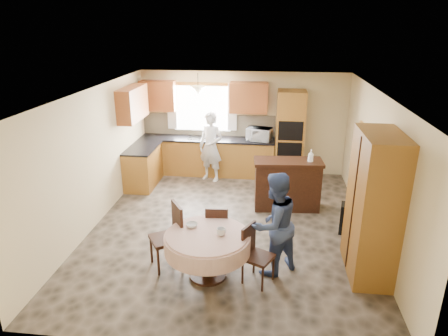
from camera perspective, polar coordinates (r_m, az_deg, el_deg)
floor at (r=7.54m, az=0.76°, el=-8.36°), size 5.00×6.00×0.01m
ceiling at (r=6.71m, az=0.86°, el=10.73°), size 5.00×6.00×0.01m
wall_back at (r=9.89m, az=2.66°, el=6.43°), size 5.00×0.02×2.50m
wall_front at (r=4.34m, az=-3.49°, el=-12.70°), size 5.00×0.02×2.50m
wall_left at (r=7.68m, az=-18.08°, el=1.34°), size 0.02×6.00×2.50m
wall_right at (r=7.22m, az=20.95°, el=-0.21°), size 0.02×6.00×2.50m
window at (r=9.91m, az=-3.15°, el=8.53°), size 1.40×0.03×1.10m
curtain_left at (r=10.01m, az=-7.49°, el=8.80°), size 0.22×0.02×1.15m
curtain_right at (r=9.75m, az=1.19°, el=8.66°), size 0.22×0.02×1.15m
base_cab_back at (r=9.92m, az=-2.44°, el=1.62°), size 3.30×0.60×0.88m
counter_back at (r=9.79m, az=-2.48°, el=4.17°), size 3.30×0.64×0.04m
base_cab_left at (r=9.41m, az=-11.46°, el=0.16°), size 0.60×1.20×0.88m
counter_left at (r=9.27m, az=-11.66°, el=2.83°), size 0.64×1.20×0.04m
backsplash at (r=9.99m, az=-2.24°, el=6.17°), size 3.30×0.02×0.55m
wall_cab_left at (r=9.95m, az=-9.39°, el=10.16°), size 0.85×0.33×0.72m
wall_cab_right at (r=9.58m, az=3.56°, el=10.00°), size 0.90×0.33×0.72m
wall_cab_side at (r=9.07m, az=-12.93°, el=8.95°), size 0.33×1.20×0.72m
oven_tower at (r=9.62m, az=9.37°, el=4.62°), size 0.66×0.62×2.12m
oven_upper at (r=9.27m, az=9.50°, el=5.23°), size 0.56×0.01×0.45m
oven_lower at (r=9.41m, az=9.33°, el=2.29°), size 0.56×0.01×0.45m
pendant at (r=9.35m, az=-3.72°, el=11.05°), size 0.36×0.36×0.18m
sideboard at (r=8.16m, az=8.98°, el=-2.53°), size 1.39×0.66×0.96m
space_heater at (r=7.55m, az=17.76°, el=-6.98°), size 0.45×0.35×0.55m
cupboard at (r=6.19m, az=20.60°, el=-5.14°), size 0.57×1.14×2.19m
dining_table at (r=5.93m, az=-2.39°, el=-10.73°), size 1.26×1.26×0.72m
chair_left at (r=6.25m, az=-7.62°, el=-9.12°), size 0.61×0.61×1.02m
chair_back at (r=6.49m, az=-0.99°, el=-8.55°), size 0.41×0.41×0.87m
chair_right at (r=5.90m, az=4.34°, el=-11.76°), size 0.51×0.51×0.88m
framed_picture at (r=8.25m, az=19.11°, el=4.43°), size 0.06×0.56×0.46m
microwave at (r=9.57m, az=5.02°, el=4.83°), size 0.63×0.49×0.31m
person_sink at (r=9.41m, az=-1.89°, el=3.05°), size 0.71×0.60×1.66m
person_dining at (r=5.97m, az=7.17°, el=-7.95°), size 0.99×0.97×1.60m
bowl_sideboard at (r=7.97m, az=6.61°, el=0.94°), size 0.24×0.24×0.05m
bottle_sideboard at (r=7.98m, az=12.28°, el=1.54°), size 0.13×0.13×0.30m
cup_table at (r=5.79m, az=-0.42°, el=-9.09°), size 0.17×0.17×0.11m
bowl_table at (r=6.04m, az=-4.62°, el=-8.15°), size 0.19×0.19×0.05m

